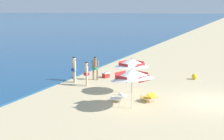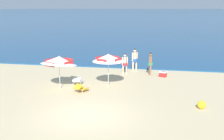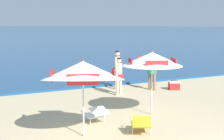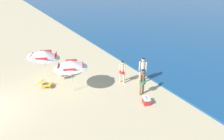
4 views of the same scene
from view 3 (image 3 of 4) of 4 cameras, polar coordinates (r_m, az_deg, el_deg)
name	(u,v)px [view 3 (image 3 of 4)]	position (r m, az deg, el deg)	size (l,w,h in m)	color
beach_umbrella_striped_main	(83,71)	(8.86, -4.91, -0.11)	(2.95, 2.98, 2.18)	silver
beach_umbrella_striped_second	(152,59)	(11.09, 6.79, 1.85)	(2.16, 2.16, 2.15)	silver
lounge_chair_under_umbrella	(95,114)	(10.40, -2.91, -7.39)	(0.64, 0.93, 0.51)	white
lounge_chair_beside_umbrella	(141,123)	(9.45, 4.97, -8.99)	(0.90, 1.03, 0.52)	gold
person_standing_near_shore	(152,69)	(15.48, 6.80, 0.18)	(0.41, 0.48, 1.69)	#8C6042
person_standing_beside	(119,73)	(14.31, 1.18, -0.56)	(0.42, 0.39, 1.61)	beige
person_wading_in	(117,67)	(15.67, 0.92, 0.56)	(0.44, 0.44, 1.80)	beige
cooler_box	(174,85)	(15.84, 10.43, -2.55)	(0.59, 0.51, 0.43)	red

